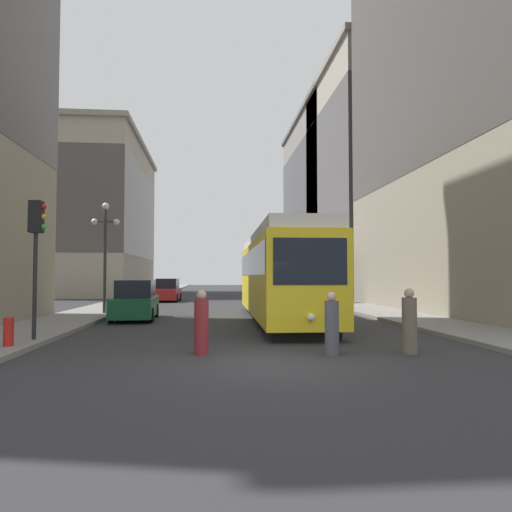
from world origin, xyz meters
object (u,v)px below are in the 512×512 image
fire_hydrant (8,332)px  parked_car_left_mid (168,291)px  transit_bus (292,277)px  pedestrian_crossing_far (409,323)px  streetcar (279,274)px  parked_car_left_near (135,301)px  pedestrian_crossing_near (332,326)px  pedestrian_on_sidewalk (201,324)px  lamp_post_left_near (105,240)px  parked_car_right_far (314,295)px  traffic_light_near_left (37,232)px

fire_hydrant → parked_car_left_mid: bearing=85.8°
transit_bus → pedestrian_crossing_far: transit_bus is taller
transit_bus → pedestrian_crossing_far: 26.84m
streetcar → parked_car_left_near: (-6.52, 1.13, -1.26)m
fire_hydrant → pedestrian_crossing_near: bearing=-9.1°
parked_car_left_mid → pedestrian_crossing_near: 27.43m
pedestrian_on_sidewalk → lamp_post_left_near: lamp_post_left_near is taller
parked_car_left_near → lamp_post_left_near: lamp_post_left_near is taller
pedestrian_crossing_far → fire_hydrant: 10.57m
parked_car_right_far → fire_hydrant: bearing=52.9°
pedestrian_crossing_near → fire_hydrant: 8.53m
transit_bus → pedestrian_crossing_near: size_ratio=7.86×
pedestrian_crossing_near → pedestrian_on_sidewalk: 3.33m
streetcar → lamp_post_left_near: (-8.42, 3.41, 1.72)m
parked_car_right_far → pedestrian_crossing_near: parked_car_right_far is taller
streetcar → parked_car_left_mid: streetcar is taller
fire_hydrant → transit_bus: bearing=64.8°
transit_bus → pedestrian_crossing_far: (-1.49, -26.77, -1.16)m
parked_car_left_mid → pedestrian_crossing_far: (8.61, -26.58, -0.06)m
streetcar → pedestrian_on_sidewalk: 9.61m
pedestrian_crossing_far → lamp_post_left_near: bearing=-146.5°
parked_car_left_near → parked_car_left_mid: same height
transit_bus → streetcar: bearing=-103.0°
pedestrian_crossing_near → lamp_post_left_near: 15.61m
streetcar → parked_car_right_far: bearing=67.4°
transit_bus → parked_car_left_mid: (-10.10, -0.19, -1.10)m
lamp_post_left_near → fire_hydrant: (0.03, -11.42, -3.30)m
pedestrian_on_sidewalk → parked_car_left_mid: bearing=-67.4°
traffic_light_near_left → lamp_post_left_near: (-0.22, 10.08, 0.52)m
lamp_post_left_near → fire_hydrant: bearing=-89.9°
parked_car_left_near → pedestrian_crossing_far: parked_car_left_near is taller
pedestrian_on_sidewalk → fire_hydrant: (-5.11, 0.93, -0.24)m
pedestrian_crossing_far → traffic_light_near_left: size_ratio=0.41×
streetcar → parked_car_right_far: size_ratio=3.07×
parked_car_right_far → lamp_post_left_near: 12.64m
transit_bus → pedestrian_crossing_far: bearing=-94.6°
pedestrian_on_sidewalk → streetcar: bearing=-94.6°
pedestrian_crossing_near → lamp_post_left_near: (-8.44, 12.77, 3.08)m
pedestrian_crossing_far → fire_hydrant: (-10.49, 1.29, -0.26)m
pedestrian_crossing_far → lamp_post_left_near: 16.77m
streetcar → pedestrian_on_sidewalk: size_ratio=9.19×
parked_car_left_mid → fire_hydrant: bearing=-92.5°
pedestrian_on_sidewalk → traffic_light_near_left: 5.98m
pedestrian_crossing_far → pedestrian_on_sidewalk: bearing=-100.0°
pedestrian_on_sidewalk → lamp_post_left_near: size_ratio=0.29×
transit_bus → lamp_post_left_near: 18.59m
fire_hydrant → pedestrian_crossing_far: bearing=-7.0°
traffic_light_near_left → parked_car_left_mid: bearing=86.0°
pedestrian_crossing_near → parked_car_left_near: bearing=46.2°
parked_car_left_near → fire_hydrant: parked_car_left_near is taller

